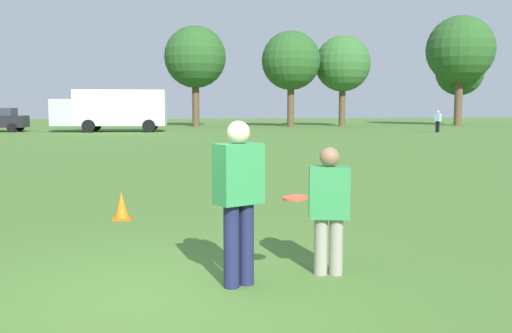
% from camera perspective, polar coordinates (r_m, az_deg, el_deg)
% --- Properties ---
extents(ground_plane, '(168.85, 168.85, 0.00)m').
position_cam_1_polar(ground_plane, '(6.15, -9.89, -12.62)').
color(ground_plane, '#47702D').
extents(player_thrower, '(0.57, 0.48, 1.81)m').
position_cam_1_polar(player_thrower, '(6.16, -1.75, -2.74)').
color(player_thrower, '#1E234C').
rests_on(player_thrower, ground).
extents(player_defender, '(0.51, 0.36, 1.50)m').
position_cam_1_polar(player_defender, '(6.66, 7.31, -3.76)').
color(player_defender, gray).
rests_on(player_defender, ground).
extents(frisbee, '(0.27, 0.27, 0.05)m').
position_cam_1_polar(frisbee, '(6.18, 3.93, -3.15)').
color(frisbee, '#E54C33').
extents(traffic_cone, '(0.32, 0.32, 0.48)m').
position_cam_1_polar(traffic_cone, '(10.20, -13.29, -3.88)').
color(traffic_cone, '#D8590C').
rests_on(traffic_cone, ground).
extents(box_truck, '(8.66, 3.43, 3.18)m').
position_cam_1_polar(box_truck, '(45.13, -14.15, 5.62)').
color(box_truck, white).
rests_on(box_truck, ground).
extents(bystander_sideline_watcher, '(0.45, 0.52, 1.63)m').
position_cam_1_polar(bystander_sideline_watcher, '(44.87, 17.71, 4.45)').
color(bystander_sideline_watcher, black).
rests_on(bystander_sideline_watcher, ground).
extents(tree_center_elm, '(5.89, 5.89, 9.57)m').
position_cam_1_polar(tree_center_elm, '(55.64, -6.09, 10.80)').
color(tree_center_elm, brown).
rests_on(tree_center_elm, ground).
extents(tree_east_birch, '(5.53, 5.53, 8.99)m').
position_cam_1_polar(tree_east_birch, '(54.57, 3.51, 10.49)').
color(tree_east_birch, brown).
rests_on(tree_east_birch, ground).
extents(tree_east_oak, '(5.37, 5.37, 8.73)m').
position_cam_1_polar(tree_east_oak, '(56.61, 8.66, 10.09)').
color(tree_east_oak, brown).
rests_on(tree_east_oak, ground).
extents(tree_far_east_pine, '(6.73, 6.73, 10.93)m').
position_cam_1_polar(tree_far_east_pine, '(61.51, 19.75, 10.90)').
color(tree_far_east_pine, brown).
rests_on(tree_far_east_pine, ground).
extents(tree_far_west_pine, '(4.89, 4.89, 7.95)m').
position_cam_1_polar(tree_far_west_pine, '(63.47, 19.70, 8.89)').
color(tree_far_west_pine, brown).
rests_on(tree_far_west_pine, ground).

